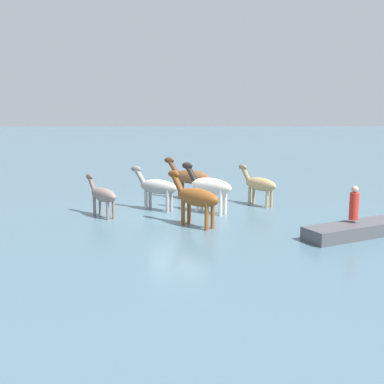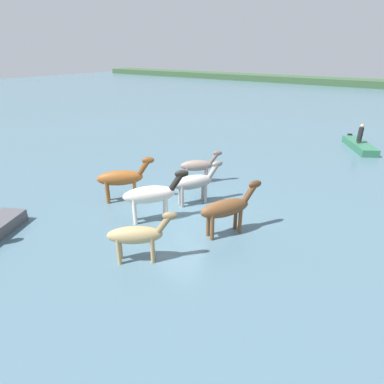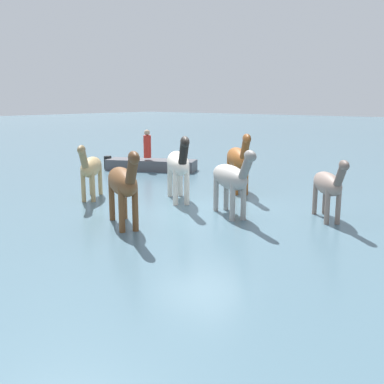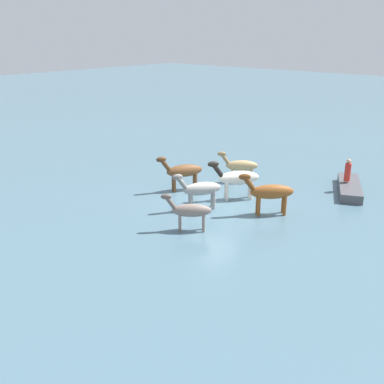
% 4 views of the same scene
% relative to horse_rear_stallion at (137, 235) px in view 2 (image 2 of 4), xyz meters
% --- Properties ---
extents(ground_plane, '(143.71, 143.71, 0.00)m').
position_rel_horse_rear_stallion_xyz_m(ground_plane, '(-0.98, 3.63, -0.97)').
color(ground_plane, '#476675').
extents(distant_shoreline, '(129.34, 6.00, 2.40)m').
position_rel_horse_rear_stallion_xyz_m(distant_shoreline, '(-0.98, 61.77, -0.97)').
color(distant_shoreline, '#335031').
rests_on(distant_shoreline, ground_plane).
extents(horse_rear_stallion, '(1.99, 1.69, 1.76)m').
position_rel_horse_rear_stallion_xyz_m(horse_rear_stallion, '(0.00, 0.00, 0.00)').
color(horse_rear_stallion, tan).
rests_on(horse_rear_stallion, ground_plane).
extents(horse_dark_mare, '(1.60, 2.21, 1.86)m').
position_rel_horse_rear_stallion_xyz_m(horse_dark_mare, '(-0.91, 4.54, 0.05)').
color(horse_dark_mare, '#9E9993').
rests_on(horse_dark_mare, ground_plane).
extents(horse_pinto_flank, '(2.04, 2.26, 2.05)m').
position_rel_horse_rear_stallion_xyz_m(horse_pinto_flank, '(-1.43, 2.31, 0.16)').
color(horse_pinto_flank, silver).
rests_on(horse_pinto_flank, ground_plane).
extents(horse_chestnut_trailing, '(1.84, 1.65, 1.66)m').
position_rel_horse_rear_stallion_xyz_m(horse_chestnut_trailing, '(-2.14, 6.67, -0.05)').
color(horse_chestnut_trailing, gray).
rests_on(horse_chestnut_trailing, ground_plane).
extents(horse_lead, '(1.61, 2.36, 1.95)m').
position_rel_horse_rear_stallion_xyz_m(horse_lead, '(1.51, 3.09, 0.10)').
color(horse_lead, brown).
rests_on(horse_lead, ground_plane).
extents(horse_gray_outer, '(2.11, 2.11, 2.01)m').
position_rel_horse_rear_stallion_xyz_m(horse_gray_outer, '(-3.72, 2.93, 0.14)').
color(horse_gray_outer, brown).
rests_on(horse_gray_outer, ground_plane).
extents(boat_launch_far, '(2.84, 3.91, 0.72)m').
position_rel_horse_rear_stallion_xyz_m(boat_launch_far, '(3.70, 18.03, -0.81)').
color(boat_launch_far, '#2D6B4C').
rests_on(boat_launch_far, ground_plane).
extents(person_helmsman_aft, '(0.32, 0.32, 1.19)m').
position_rel_horse_rear_stallion_xyz_m(person_helmsman_aft, '(3.63, 17.81, 0.14)').
color(person_helmsman_aft, black).
rests_on(person_helmsman_aft, boat_launch_far).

